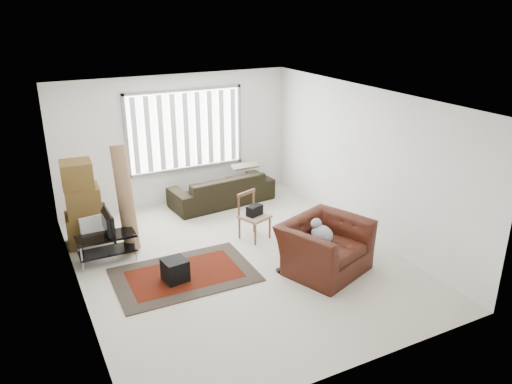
# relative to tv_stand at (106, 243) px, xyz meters

# --- Properties ---
(room) EXTENTS (6.00, 6.02, 2.71)m
(room) POSITION_rel_tv_stand_xyz_m (1.98, -0.43, 1.42)
(room) COLOR beige
(room) RESTS_ON ground
(persian_rug) EXTENTS (2.19, 1.48, 0.02)m
(persian_rug) POSITION_rel_tv_stand_xyz_m (0.98, -1.01, -0.33)
(persian_rug) COLOR black
(persian_rug) RESTS_ON ground
(tv_stand) EXTENTS (0.95, 0.43, 0.47)m
(tv_stand) POSITION_rel_tv_stand_xyz_m (0.00, 0.00, 0.00)
(tv_stand) COLOR black
(tv_stand) RESTS_ON ground
(tv) EXTENTS (0.10, 0.77, 0.44)m
(tv) POSITION_rel_tv_stand_xyz_m (-0.00, 0.00, 0.35)
(tv) COLOR black
(tv) RESTS_ON tv_stand
(subwoofer) EXTENTS (0.39, 0.39, 0.35)m
(subwoofer) POSITION_rel_tv_stand_xyz_m (0.80, -1.10, -0.15)
(subwoofer) COLOR black
(subwoofer) RESTS_ON persian_rug
(moving_boxes) EXTENTS (0.66, 0.61, 1.52)m
(moving_boxes) POSITION_rel_tv_stand_xyz_m (-0.20, 0.86, 0.37)
(moving_boxes) COLOR brown
(moving_boxes) RESTS_ON ground
(white_flatpack) EXTENTS (0.52, 0.23, 0.65)m
(white_flatpack) POSITION_rel_tv_stand_xyz_m (-0.07, 0.46, -0.02)
(white_flatpack) COLOR silver
(white_flatpack) RESTS_ON ground
(rolled_rug) EXTENTS (0.31, 0.82, 1.80)m
(rolled_rug) POSITION_rel_tv_stand_xyz_m (0.46, 0.44, 0.56)
(rolled_rug) COLOR brown
(rolled_rug) RESTS_ON ground
(sofa) EXTENTS (2.27, 1.16, 0.84)m
(sofa) POSITION_rel_tv_stand_xyz_m (2.71, 1.51, 0.08)
(sofa) COLOR black
(sofa) RESTS_ON ground
(side_chair) EXTENTS (0.59, 0.59, 0.86)m
(side_chair) POSITION_rel_tv_stand_xyz_m (2.56, -0.31, 0.13)
(side_chair) COLOR #856E57
(side_chair) RESTS_ON ground
(armchair) EXTENTS (1.59, 1.49, 0.95)m
(armchair) POSITION_rel_tv_stand_xyz_m (3.02, -1.87, 0.14)
(armchair) COLOR #3B150C
(armchair) RESTS_ON ground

